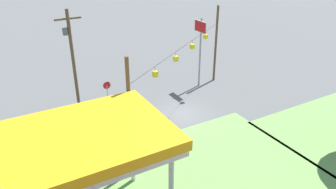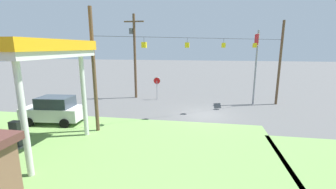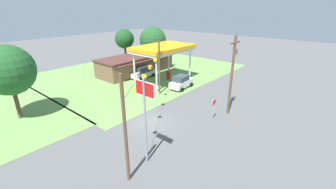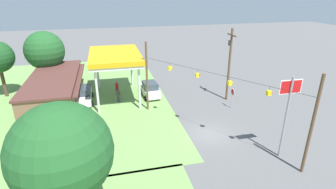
% 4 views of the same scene
% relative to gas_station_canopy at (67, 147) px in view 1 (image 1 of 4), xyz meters
% --- Properties ---
extents(ground_plane, '(160.00, 160.00, 0.00)m').
position_rel_gas_station_canopy_xyz_m(ground_plane, '(-11.74, -8.29, -5.54)').
color(ground_plane, '#565656').
extents(gas_station_canopy, '(9.82, 6.24, 6.07)m').
position_rel_gas_station_canopy_xyz_m(gas_station_canopy, '(0.00, 0.00, 0.00)').
color(gas_station_canopy, silver).
rests_on(gas_station_canopy, ground).
extents(car_at_pumps_front, '(4.51, 2.38, 2.06)m').
position_rel_gas_station_canopy_xyz_m(car_at_pumps_front, '(-0.58, -4.25, -4.50)').
color(car_at_pumps_front, white).
rests_on(car_at_pumps_front, ground).
extents(stop_sign_roadside, '(0.80, 0.08, 2.50)m').
position_rel_gas_station_canopy_xyz_m(stop_sign_roadside, '(-6.55, -13.27, -3.72)').
color(stop_sign_roadside, '#99999E').
rests_on(stop_sign_roadside, ground).
extents(stop_sign_overhead, '(0.22, 1.98, 7.27)m').
position_rel_gas_station_canopy_xyz_m(stop_sign_overhead, '(-16.55, -12.85, -0.42)').
color(stop_sign_overhead, gray).
rests_on(stop_sign_overhead, ground).
extents(utility_pole_main, '(2.20, 0.44, 9.18)m').
position_rel_gas_station_canopy_xyz_m(utility_pole_main, '(-3.91, -13.83, -0.39)').
color(utility_pole_main, brown).
rests_on(utility_pole_main, ground).
extents(signal_span_gantry, '(14.59, 10.24, 8.19)m').
position_rel_gas_station_canopy_xyz_m(signal_span_gantry, '(-11.74, -8.30, -1.06)').
color(signal_span_gantry, brown).
rests_on(signal_span_gantry, ground).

